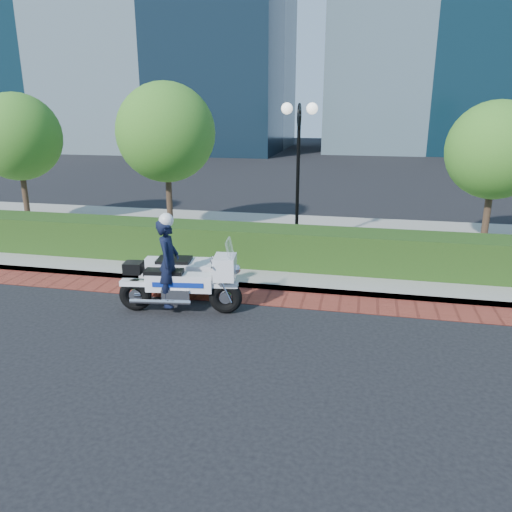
% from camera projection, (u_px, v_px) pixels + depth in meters
% --- Properties ---
extents(ground, '(120.00, 120.00, 0.00)m').
position_uv_depth(ground, '(214.00, 321.00, 10.36)').
color(ground, black).
rests_on(ground, ground).
extents(brick_strip, '(60.00, 1.00, 0.01)m').
position_uv_depth(brick_strip, '(233.00, 295.00, 11.76)').
color(brick_strip, maroon).
rests_on(brick_strip, ground).
extents(sidewalk, '(60.00, 8.00, 0.15)m').
position_uv_depth(sidewalk, '(268.00, 243.00, 15.95)').
color(sidewalk, gray).
rests_on(sidewalk, ground).
extents(hedge_main, '(18.00, 1.20, 1.00)m').
position_uv_depth(hedge_main, '(252.00, 245.00, 13.53)').
color(hedge_main, '#153411').
rests_on(hedge_main, sidewalk).
extents(lamppost, '(1.02, 0.70, 4.21)m').
position_uv_depth(lamppost, '(298.00, 154.00, 14.16)').
color(lamppost, black).
rests_on(lamppost, sidewalk).
extents(tree_a, '(3.00, 3.00, 4.58)m').
position_uv_depth(tree_a, '(17.00, 137.00, 17.31)').
color(tree_a, '#332319').
rests_on(tree_a, sidewalk).
extents(tree_b, '(3.20, 3.20, 4.89)m').
position_uv_depth(tree_b, '(166.00, 133.00, 16.14)').
color(tree_b, '#332319').
rests_on(tree_b, sidewalk).
extents(tree_c, '(2.80, 2.80, 4.30)m').
position_uv_depth(tree_c, '(496.00, 150.00, 14.24)').
color(tree_c, '#332319').
rests_on(tree_c, sidewalk).
extents(police_motorcycle, '(2.69, 1.92, 2.18)m').
position_uv_depth(police_motorcycle, '(178.00, 273.00, 10.97)').
color(police_motorcycle, black).
rests_on(police_motorcycle, ground).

